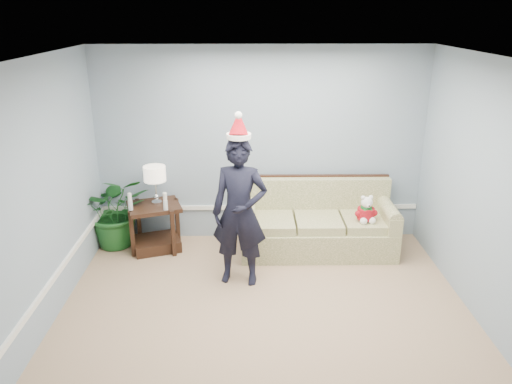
{
  "coord_description": "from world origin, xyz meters",
  "views": [
    {
      "loc": [
        -0.19,
        -4.14,
        3.11
      ],
      "look_at": [
        -0.08,
        1.55,
        1.03
      ],
      "focal_mm": 35.0,
      "sensor_mm": 36.0,
      "label": 1
    }
  ],
  "objects_px": {
    "sofa": "(317,226)",
    "table_lamp": "(155,175)",
    "man": "(240,212)",
    "houseplant": "(116,210)",
    "teddy_bear": "(366,212)",
    "side_table": "(156,232)"
  },
  "relations": [
    {
      "from": "table_lamp",
      "to": "houseplant",
      "type": "distance_m",
      "value": 0.78
    },
    {
      "from": "sofa",
      "to": "man",
      "type": "bearing_deg",
      "value": -140.52
    },
    {
      "from": "side_table",
      "to": "houseplant",
      "type": "relative_size",
      "value": 0.78
    },
    {
      "from": "man",
      "to": "teddy_bear",
      "type": "bearing_deg",
      "value": 30.29
    },
    {
      "from": "side_table",
      "to": "table_lamp",
      "type": "distance_m",
      "value": 0.8
    },
    {
      "from": "sofa",
      "to": "table_lamp",
      "type": "relative_size",
      "value": 3.93
    },
    {
      "from": "sofa",
      "to": "table_lamp",
      "type": "xyz_separation_m",
      "value": [
        -2.17,
        0.09,
        0.71
      ]
    },
    {
      "from": "side_table",
      "to": "houseplant",
      "type": "distance_m",
      "value": 0.62
    },
    {
      "from": "man",
      "to": "side_table",
      "type": "bearing_deg",
      "value": 152.89
    },
    {
      "from": "houseplant",
      "to": "man",
      "type": "relative_size",
      "value": 0.59
    },
    {
      "from": "side_table",
      "to": "houseplant",
      "type": "xyz_separation_m",
      "value": [
        -0.55,
        0.14,
        0.27
      ]
    },
    {
      "from": "table_lamp",
      "to": "man",
      "type": "height_order",
      "value": "man"
    },
    {
      "from": "table_lamp",
      "to": "man",
      "type": "relative_size",
      "value": 0.29
    },
    {
      "from": "teddy_bear",
      "to": "table_lamp",
      "type": "bearing_deg",
      "value": 167.05
    },
    {
      "from": "teddy_bear",
      "to": "side_table",
      "type": "bearing_deg",
      "value": 168.26
    },
    {
      "from": "side_table",
      "to": "man",
      "type": "xyz_separation_m",
      "value": [
        1.17,
        -0.88,
        0.64
      ]
    },
    {
      "from": "teddy_bear",
      "to": "sofa",
      "type": "bearing_deg",
      "value": 152.41
    },
    {
      "from": "sofa",
      "to": "man",
      "type": "xyz_separation_m",
      "value": [
        -1.04,
        -0.84,
        0.55
      ]
    },
    {
      "from": "houseplant",
      "to": "man",
      "type": "height_order",
      "value": "man"
    },
    {
      "from": "sofa",
      "to": "man",
      "type": "relative_size",
      "value": 1.15
    },
    {
      "from": "man",
      "to": "sofa",
      "type": "bearing_deg",
      "value": 48.98
    },
    {
      "from": "side_table",
      "to": "houseplant",
      "type": "height_order",
      "value": "houseplant"
    }
  ]
}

